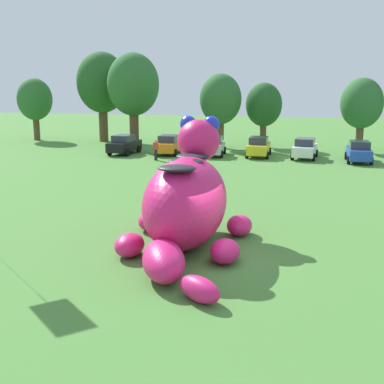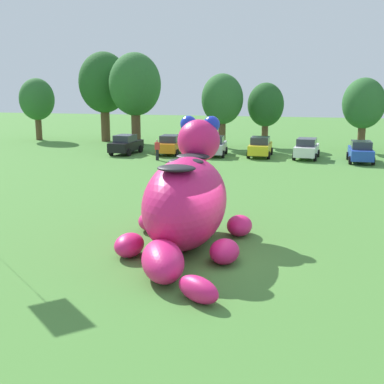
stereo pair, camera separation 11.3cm
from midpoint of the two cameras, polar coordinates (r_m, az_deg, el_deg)
The scene contains 16 objects.
ground_plane at distance 18.34m, azimuth 1.80°, elevation -7.45°, with size 160.00×160.00×0.00m, color #4C8438.
giant_inflatable_creature at distance 19.19m, azimuth -0.82°, elevation -1.03°, with size 5.00×9.33×4.85m.
car_black at distance 45.20m, azimuth -7.82°, elevation 5.41°, with size 2.16×4.21×1.72m.
car_orange at distance 44.62m, azimuth -2.73°, elevation 5.42°, with size 2.08×4.17×1.72m.
car_silver at distance 43.76m, azimuth 2.37°, elevation 5.28°, with size 2.16×4.21×1.72m.
car_yellow at distance 43.51m, azimuth 7.55°, elevation 5.15°, with size 1.95×4.10×1.72m.
car_white at distance 43.07m, azimuth 12.70°, elevation 4.88°, with size 2.22×4.24×1.72m.
car_blue at distance 42.24m, azimuth 18.46°, elevation 4.41°, with size 1.97×4.12×1.72m.
tree_far_left at distance 58.60m, azimuth -17.58°, elevation 10.02°, with size 3.82×3.82×6.78m.
tree_left at distance 55.40m, azimuth -10.31°, elevation 12.14°, with size 5.36×5.36×9.52m.
tree_mid_left at distance 51.37m, azimuth -6.80°, elevation 12.04°, with size 5.20×5.20×9.23m.
tree_centre_left at distance 48.99m, azimuth 3.22°, elevation 10.50°, with size 4.03×4.03×7.15m.
tree_centre at distance 50.10m, azimuth 8.15°, elevation 9.79°, with size 3.54×3.54×6.29m.
tree_centre_right at distance 48.21m, azimuth 18.75°, elevation 9.52°, with size 3.79×3.79×6.72m.
spectator_near_inflatable at distance 36.35m, azimuth -0.69°, elevation 3.84°, with size 0.38×0.26×1.71m.
spectator_mid_field at distance 41.18m, azimuth -4.24°, elevation 4.81°, with size 0.38×0.26×1.71m.
Camera 1 is at (3.37, -16.93, 6.19)m, focal length 46.69 mm.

